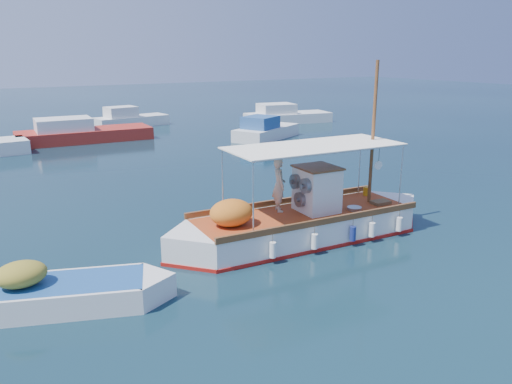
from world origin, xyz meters
TOP-DOWN VIEW (x-y plane):
  - ground at (0.00, 0.00)m, footprint 160.00×160.00m
  - fishing_caique at (-0.24, -0.57)m, footprint 9.24×2.99m
  - dinghy at (-7.77, -1.19)m, footprint 5.17×2.80m
  - bg_boat_n at (-2.13, 21.43)m, footprint 8.61×3.22m
  - bg_boat_ne at (8.85, 16.04)m, footprint 5.73×4.33m
  - bg_boat_e at (14.70, 22.10)m, footprint 7.44×3.77m
  - bg_boat_far_n at (2.79, 26.64)m, footprint 5.90×2.70m

SIDE VIEW (x-z plane):
  - ground at x=0.00m, z-range 0.00..0.00m
  - dinghy at x=-7.77m, z-range -0.39..0.95m
  - bg_boat_n at x=-2.13m, z-range -0.41..1.39m
  - bg_boat_ne at x=8.85m, z-range -0.41..1.39m
  - bg_boat_e at x=14.70m, z-range -0.41..1.39m
  - bg_boat_far_n at x=2.79m, z-range -0.41..1.39m
  - fishing_caique at x=-0.24m, z-range -2.32..3.32m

